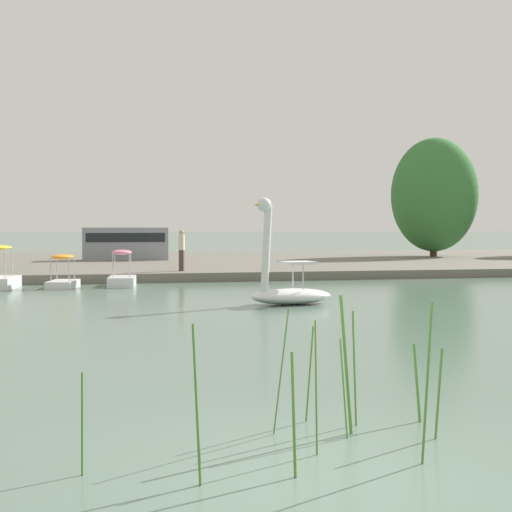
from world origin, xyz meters
The scene contains 9 objects.
ground_plane centered at (0.00, 0.00, 0.00)m, with size 695.71×695.71×0.00m, color #567060.
shore_bank_far centered at (0.00, 36.04, 0.19)m, with size 136.24×25.90×0.38m, color #6B665B.
swan_boat centered at (3.32, 14.12, 0.53)m, with size 2.60×1.45×3.13m.
pedal_boat_pink centered at (-1.34, 21.64, 0.40)m, with size 1.17×2.00×1.41m.
pedal_boat_orange centered at (-3.53, 21.35, 0.44)m, with size 1.23×1.88×1.27m.
tree_willow_near_path centered at (18.97, 36.67, 4.38)m, with size 7.23×7.06×7.70m.
person_on_path centered at (1.27, 24.63, 1.31)m, with size 0.29×0.28×1.79m.
parked_van centered at (-0.82, 35.77, 1.40)m, with size 4.83×1.78×1.87m.
reed_clump_foreground centered at (0.37, 0.89, 0.64)m, with size 3.83×1.81×1.57m.
Camera 1 is at (-1.96, -6.10, 2.27)m, focal length 49.82 mm.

